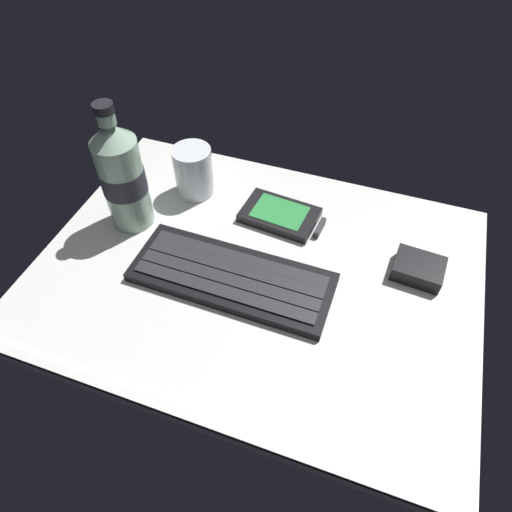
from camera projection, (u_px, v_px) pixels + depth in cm
name	position (u px, v px, depth cm)	size (l,w,h in cm)	color
ground_plane	(255.00, 275.00, 67.71)	(64.00, 48.00, 2.80)	silver
keyboard	(232.00, 277.00, 65.16)	(29.17, 11.44, 1.70)	black
handheld_device	(283.00, 216.00, 73.52)	(13.30, 8.75, 1.50)	black
juice_cup	(194.00, 173.00, 75.67)	(6.40, 6.40, 8.50)	silver
water_bottle	(122.00, 176.00, 67.18)	(6.73, 6.73, 20.80)	#9EC1A8
charger_block	(418.00, 269.00, 65.64)	(7.00, 5.60, 2.40)	black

